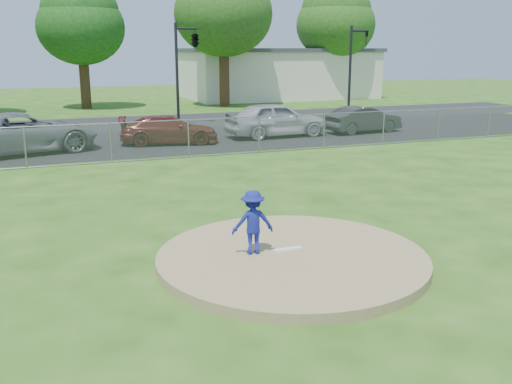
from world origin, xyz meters
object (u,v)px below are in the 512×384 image
at_px(traffic_signal_right, 354,63).
at_px(pitcher, 253,222).
at_px(traffic_signal_center, 193,41).
at_px(parked_car_pearl, 276,119).
at_px(parked_car_charcoal, 363,119).
at_px(tree_far_right, 336,15).
at_px(commercial_building, 278,73).
at_px(tree_center, 80,16).
at_px(tree_right, 223,1).
at_px(parked_car_gray, 22,133).
at_px(parked_car_darkred, 169,130).

xyz_separation_m(traffic_signal_right, pitcher, (-14.96, -21.70, -2.52)).
bearing_deg(traffic_signal_center, parked_car_pearl, -68.14).
bearing_deg(parked_car_charcoal, tree_far_right, -31.55).
distance_m(commercial_building, parked_car_pearl, 24.11).
relative_size(tree_center, parked_car_pearl, 1.98).
height_order(tree_right, parked_car_gray, tree_right).
relative_size(tree_far_right, traffic_signal_right, 1.92).
height_order(traffic_signal_center, parked_car_pearl, traffic_signal_center).
bearing_deg(traffic_signal_center, tree_far_right, 39.04).
distance_m(traffic_signal_center, pitcher, 22.52).
distance_m(parked_car_gray, parked_car_charcoal, 16.33).
distance_m(commercial_building, parked_car_charcoal, 22.91).
relative_size(traffic_signal_right, parked_car_darkred, 1.27).
distance_m(commercial_building, parked_car_darkred, 26.99).
distance_m(tree_center, parked_car_pearl, 20.34).
bearing_deg(parked_car_gray, commercial_building, -59.31).
height_order(traffic_signal_right, parked_car_charcoal, traffic_signal_right).
distance_m(parked_car_darkred, parked_car_charcoal, 10.17).
xyz_separation_m(traffic_signal_right, parked_car_pearl, (-7.83, -6.09, -2.50)).
bearing_deg(tree_right, tree_center, 168.69).
distance_m(tree_center, traffic_signal_right, 19.64).
xyz_separation_m(traffic_signal_center, traffic_signal_right, (10.27, 0.00, -1.25)).
distance_m(tree_right, parked_car_darkred, 19.53).
height_order(tree_center, parked_car_charcoal, tree_center).
xyz_separation_m(tree_center, tree_far_right, (21.00, 1.00, 0.59)).
bearing_deg(pitcher, parked_car_darkred, -88.76).
bearing_deg(parked_car_pearl, tree_center, 19.44).
bearing_deg(traffic_signal_right, parked_car_charcoal, -115.63).
xyz_separation_m(tree_right, traffic_signal_center, (-5.03, -10.00, -3.04)).
bearing_deg(parked_car_pearl, parked_car_gray, 89.84).
relative_size(tree_right, traffic_signal_center, 2.08).
bearing_deg(tree_center, parked_car_charcoal, -56.41).
height_order(traffic_signal_center, parked_car_darkred, traffic_signal_center).
distance_m(commercial_building, tree_far_right, 7.00).
xyz_separation_m(pitcher, parked_car_charcoal, (11.91, 15.35, -0.17)).
bearing_deg(parked_car_darkred, parked_car_pearl, -75.51).
height_order(tree_center, traffic_signal_center, tree_center).
bearing_deg(tree_center, tree_right, -11.31).
bearing_deg(commercial_building, tree_right, -139.40).
relative_size(tree_far_right, parked_car_gray, 1.78).
distance_m(tree_right, parked_car_pearl, 17.65).
distance_m(traffic_signal_center, parked_car_gray, 11.88).
bearing_deg(parked_car_gray, parked_car_charcoal, -105.29).
relative_size(commercial_building, traffic_signal_center, 2.93).
bearing_deg(parked_car_darkred, pitcher, -175.31).
relative_size(tree_far_right, traffic_signal_center, 1.92).
height_order(tree_center, parked_car_darkred, tree_center).
distance_m(tree_right, pitcher, 33.85).
xyz_separation_m(tree_center, pitcher, (0.28, -33.70, -5.62)).
bearing_deg(tree_center, pitcher, -89.53).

